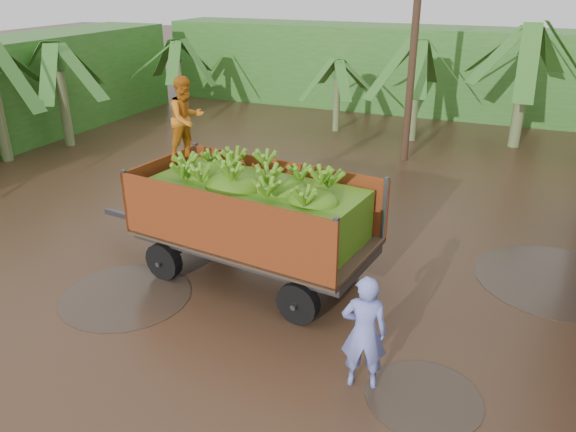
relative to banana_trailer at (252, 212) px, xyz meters
The scene contains 6 objects.
ground 2.06m from the banana_trailer, 21.80° to the left, with size 100.00×100.00×0.00m, color black.
hedge_north 16.56m from the banana_trailer, 92.18° to the left, with size 22.00×3.00×3.60m, color #2D661E.
banana_trailer is the anchor object (origin of this frame).
man_blue 3.80m from the banana_trailer, 38.66° to the right, with size 0.67×0.44×1.85m, color #7682D8.
utility_pole 9.44m from the banana_trailer, 82.36° to the left, with size 1.20×0.24×8.10m.
banana_plants 7.38m from the banana_trailer, 119.09° to the left, with size 24.88×21.15×4.31m.
Camera 1 is at (3.17, -9.59, 5.72)m, focal length 35.00 mm.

